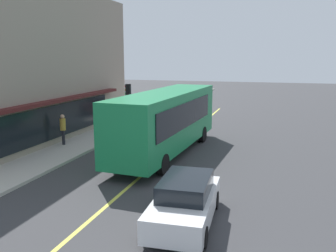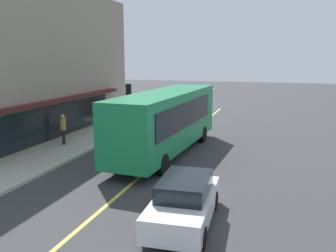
{
  "view_description": "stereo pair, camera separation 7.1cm",
  "coord_description": "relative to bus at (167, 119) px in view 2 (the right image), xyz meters",
  "views": [
    {
      "loc": [
        -19.95,
        -5.8,
        5.4
      ],
      "look_at": [
        -0.99,
        -0.05,
        1.6
      ],
      "focal_mm": 38.92,
      "sensor_mm": 36.0,
      "label": 1
    },
    {
      "loc": [
        -19.93,
        -5.87,
        5.4
      ],
      "look_at": [
        -0.99,
        -0.05,
        1.6
      ],
      "focal_mm": 38.92,
      "sensor_mm": 36.0,
      "label": 2
    }
  ],
  "objects": [
    {
      "name": "sidewalk",
      "position": [
        0.95,
        5.69,
        -1.91
      ],
      "size": [
        80.0,
        2.74,
        0.15
      ],
      "primitive_type": "cube",
      "color": "#B2ADA3",
      "rests_on": "ground"
    },
    {
      "name": "bus",
      "position": [
        0.0,
        0.0,
        0.0
      ],
      "size": [
        11.26,
        3.16,
        3.5
      ],
      "color": "#197F47",
      "rests_on": "ground"
    },
    {
      "name": "car_white",
      "position": [
        -8.13,
        -3.11,
        -1.24
      ],
      "size": [
        4.38,
        2.03,
        1.52
      ],
      "color": "white",
      "rests_on": "ground"
    },
    {
      "name": "lane_centre_stripe",
      "position": [
        0.95,
        -0.02,
        -1.98
      ],
      "size": [
        36.0,
        0.16,
        0.01
      ],
      "primitive_type": "cube",
      "color": "#D8D14C",
      "rests_on": "ground"
    },
    {
      "name": "ground",
      "position": [
        0.95,
        -0.02,
        -1.99
      ],
      "size": [
        120.0,
        120.0,
        0.0
      ],
      "primitive_type": "plane",
      "color": "#38383A"
    },
    {
      "name": "pedestrian_near_storefront",
      "position": [
        -0.35,
        6.42,
        -0.72
      ],
      "size": [
        0.34,
        0.34,
        1.85
      ],
      "color": "black",
      "rests_on": "sidewalk"
    },
    {
      "name": "car_maroon",
      "position": [
        13.25,
        2.98,
        -1.24
      ],
      "size": [
        4.39,
        2.04,
        1.52
      ],
      "color": "maroon",
      "rests_on": "ground"
    },
    {
      "name": "traffic_light",
      "position": [
        6.47,
        5.03,
        0.55
      ],
      "size": [
        0.3,
        0.52,
        3.2
      ],
      "color": "#2D2D33",
      "rests_on": "sidewalk"
    }
  ]
}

